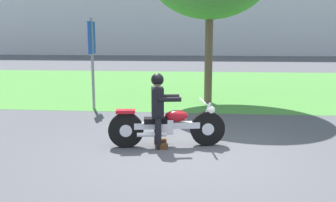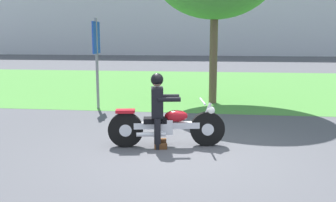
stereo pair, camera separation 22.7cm
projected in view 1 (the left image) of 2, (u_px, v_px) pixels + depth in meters
ground at (187, 154)px, 6.70m from camera, size 120.00×120.00×0.00m
grass_verge at (197, 85)px, 16.10m from camera, size 60.00×12.00×0.01m
stadium_facade at (176, 1)px, 42.95m from camera, size 54.61×8.00×12.12m
motorcycle_lead at (167, 126)px, 7.09m from camera, size 2.22×0.72×0.89m
rider_lead at (158, 104)px, 7.01m from camera, size 0.60×0.52×1.41m
sign_banner at (92, 49)px, 10.53m from camera, size 0.08×0.60×2.60m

